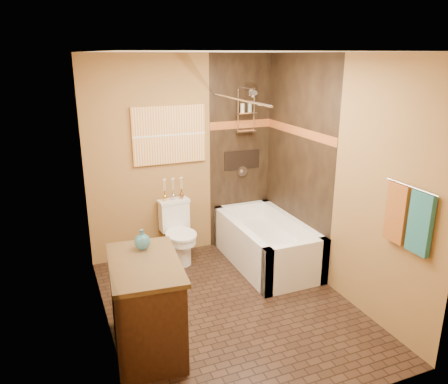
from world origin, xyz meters
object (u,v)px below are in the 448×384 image
toilet (178,232)px  vanity (146,306)px  bathtub (266,246)px  sunset_painting (169,135)px

toilet → vanity: vanity is taller
toilet → bathtub: bearing=-30.2°
sunset_painting → toilet: 1.20m
bathtub → sunset_painting: bearing=143.4°
sunset_painting → toilet: bearing=-90.0°
vanity → bathtub: bearing=37.3°
sunset_painting → vanity: (-0.75, -1.80, -1.13)m
sunset_painting → vanity: bearing=-112.6°
bathtub → vanity: 2.04m
vanity → sunset_painting: bearing=72.8°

